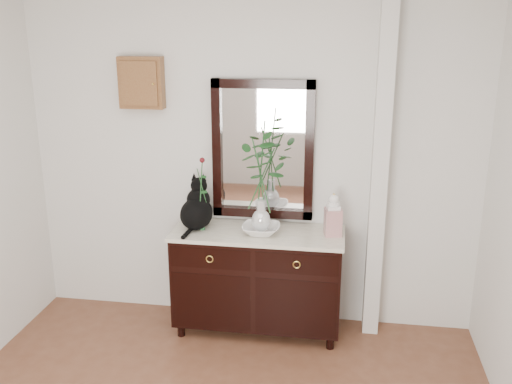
% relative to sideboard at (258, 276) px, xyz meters
% --- Properties ---
extents(wall_back, '(3.60, 0.04, 2.70)m').
position_rel_sideboard_xyz_m(wall_back, '(-0.10, 0.25, 0.88)').
color(wall_back, silver).
rests_on(wall_back, ground).
extents(pilaster, '(0.12, 0.20, 2.70)m').
position_rel_sideboard_xyz_m(pilaster, '(0.90, 0.17, 0.88)').
color(pilaster, silver).
rests_on(pilaster, ground).
extents(sideboard, '(1.33, 0.52, 0.82)m').
position_rel_sideboard_xyz_m(sideboard, '(0.00, 0.00, 0.00)').
color(sideboard, black).
rests_on(sideboard, ground).
extents(wall_mirror, '(0.80, 0.06, 1.10)m').
position_rel_sideboard_xyz_m(wall_mirror, '(-0.00, 0.24, 0.97)').
color(wall_mirror, black).
rests_on(wall_mirror, wall_back).
extents(key_cabinet, '(0.35, 0.10, 0.40)m').
position_rel_sideboard_xyz_m(key_cabinet, '(-0.95, 0.21, 1.48)').
color(key_cabinet, brown).
rests_on(key_cabinet, wall_back).
extents(cat, '(0.31, 0.37, 0.40)m').
position_rel_sideboard_xyz_m(cat, '(-0.49, 0.00, 0.58)').
color(cat, black).
rests_on(cat, sideboard).
extents(lotus_bowl, '(0.29, 0.29, 0.07)m').
position_rel_sideboard_xyz_m(lotus_bowl, '(0.03, -0.04, 0.41)').
color(lotus_bowl, white).
rests_on(lotus_bowl, sideboard).
extents(vase_branches, '(0.50, 0.50, 0.87)m').
position_rel_sideboard_xyz_m(vase_branches, '(0.03, -0.04, 0.83)').
color(vase_branches, silver).
rests_on(vase_branches, lotus_bowl).
extents(bud_vase_rose, '(0.08, 0.08, 0.59)m').
position_rel_sideboard_xyz_m(bud_vase_rose, '(-0.44, -0.02, 0.67)').
color(bud_vase_rose, '#2B6B3B').
rests_on(bud_vase_rose, sideboard).
extents(ginger_jar, '(0.15, 0.15, 0.33)m').
position_rel_sideboard_xyz_m(ginger_jar, '(0.57, 0.02, 0.54)').
color(ginger_jar, white).
rests_on(ginger_jar, sideboard).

